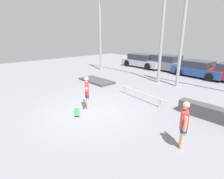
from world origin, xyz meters
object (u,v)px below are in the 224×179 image
parked_car_silver (142,61)px  grind_rail (140,93)px  bystander (184,123)px  manual_pad (96,81)px  parked_car_grey (167,63)px  skateboarder (87,91)px  skateboard (77,112)px  grind_box (214,114)px  parked_car_blue (198,69)px

parked_car_silver → grind_rail: bearing=-50.1°
grind_rail → bystander: size_ratio=2.07×
manual_pad → parked_car_grey: bearing=80.0°
skateboarder → bystander: size_ratio=1.02×
skateboarder → bystander: skateboarder is taller
grind_rail → parked_car_grey: parked_car_grey is taller
skateboard → parked_car_grey: (-2.34, 11.50, 0.63)m
skateboarder → grind_rail: skateboarder is taller
grind_box → grind_rail: 3.47m
manual_pad → parked_car_blue: parked_car_blue is taller
skateboard → manual_pad: (-3.66, 3.99, 0.01)m
parked_car_grey → bystander: 12.42m
skateboard → grind_box: size_ratio=0.30×
grind_rail → grind_box: bearing=4.7°
grind_box → manual_pad: (-7.96, 0.36, -0.20)m
manual_pad → parked_car_silver: 7.41m
skateboarder → parked_car_blue: (0.82, 10.38, -0.23)m
parked_car_silver → parked_car_blue: size_ratio=1.14×
parked_car_grey → parked_car_blue: bearing=-3.3°
skateboard → parked_car_grey: bearing=132.4°
grind_box → manual_pad: size_ratio=0.99×
grind_rail → parked_car_grey: size_ratio=0.67×
parked_car_blue → grind_rail: bearing=-84.7°
parked_car_silver → bystander: 13.90m
parked_car_grey → bystander: bearing=-52.4°
parked_car_blue → bystander: size_ratio=2.72×
skateboard → grind_rail: size_ratio=0.27×
skateboard → parked_car_grey: 11.75m
bystander → parked_car_blue: bearing=-12.3°
parked_car_blue → grind_box: bearing=-59.8°
grind_rail → skateboard: bearing=-104.2°
skateboarder → grind_rail: size_ratio=0.49×
parked_car_silver → skateboard: bearing=-62.7°
skateboard → parked_car_blue: 11.05m
skateboard → grind_rail: (0.84, 3.34, 0.29)m
parked_car_grey → grind_box: bearing=-44.3°
manual_pad → parked_car_silver: (-1.46, 7.24, 0.58)m
manual_pad → parked_car_grey: size_ratio=0.60×
skateboard → parked_car_grey: size_ratio=0.18×
grind_box → parked_car_silver: 12.11m
grind_box → parked_car_grey: (-6.63, 7.87, 0.42)m
skateboard → grind_rail: 3.46m
parked_car_silver → parked_car_grey: size_ratio=1.00×
skateboard → manual_pad: size_ratio=0.29×
manual_pad → bystander: bystander is taller
grind_box → parked_car_blue: parked_car_blue is taller
parked_car_blue → skateboard: bearing=-89.3°
parked_car_silver → parked_car_grey: (2.78, 0.26, 0.04)m
manual_pad → bystander: bearing=-20.9°
skateboarder → bystander: 4.33m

